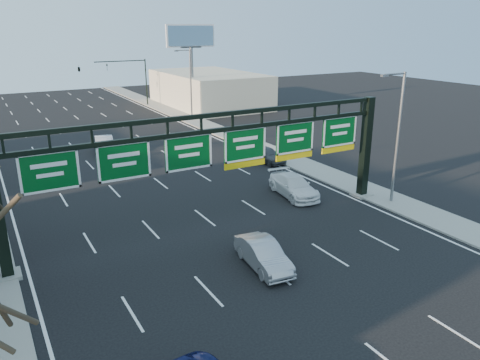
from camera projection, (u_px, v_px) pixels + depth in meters
ground at (297, 290)px, 22.01m from camera, size 160.00×160.00×0.00m
sidewalk_right at (280, 155)px, 44.50m from camera, size 3.00×120.00×0.12m
lane_markings at (152, 176)px, 38.48m from camera, size 21.60×120.00×0.01m
sign_gantry at (220, 156)px, 27.22m from camera, size 24.60×1.20×7.20m
building_right_distant at (209, 89)px, 71.84m from camera, size 12.00×20.00×5.00m
streetlight_near at (397, 132)px, 31.23m from camera, size 2.15×0.22×9.00m
streetlight_far at (190, 81)px, 59.24m from camera, size 2.15×0.22×9.00m
billboard_right at (191, 47)px, 63.28m from camera, size 7.00×0.50×12.00m
traffic_signal_mast at (105, 71)px, 68.26m from camera, size 10.16×0.54×7.00m
car_silver_sedan at (263, 255)px, 23.89m from camera, size 1.90×4.39×1.40m
car_white_wagon at (294, 186)px, 33.98m from camera, size 2.70×5.32×1.48m
car_grey_far at (266, 154)px, 42.32m from camera, size 2.17×4.36×1.43m
car_silver_distant at (104, 145)px, 45.53m from camera, size 2.52×4.96×1.56m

